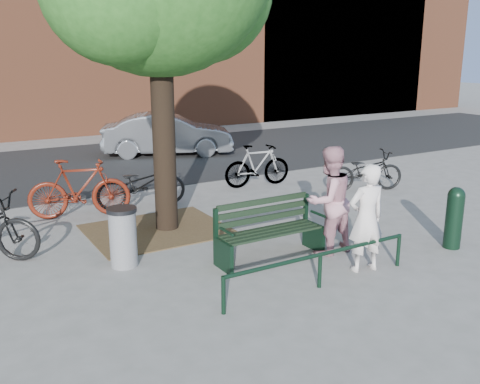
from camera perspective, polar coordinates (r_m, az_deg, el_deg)
ground at (r=8.41m, az=3.27°, el=-7.15°), size 90.00×90.00×0.00m
dirt_pit at (r=9.81m, az=-8.85°, el=-4.00°), size 2.40×2.00×0.02m
road at (r=15.90m, az=-14.06°, el=2.97°), size 40.00×7.00×0.01m
park_bench at (r=8.31m, az=3.01°, el=-3.91°), size 1.74×0.54×0.97m
guard_railing at (r=7.37m, az=8.55°, el=-7.17°), size 3.06×0.06×0.51m
person_left at (r=7.95m, az=13.32°, el=-2.72°), size 0.64×0.47×1.60m
person_right at (r=8.52m, az=9.46°, el=-0.90°), size 0.87×0.69×1.73m
bollard at (r=9.37m, az=21.90°, el=-2.35°), size 0.28×0.28×1.03m
litter_bin at (r=8.18m, az=-12.37°, el=-4.69°), size 0.44×0.44×0.91m
bicycle_b at (r=10.75m, az=-16.77°, el=0.37°), size 2.00×1.06×1.16m
bicycle_c at (r=11.19m, az=-10.47°, el=0.80°), size 1.91×0.88×0.97m
bicycle_d at (r=12.75m, az=1.87°, el=2.85°), size 1.73×0.67×1.01m
bicycle_e at (r=12.66m, az=13.25°, el=2.20°), size 1.89×1.18×0.94m
parked_car at (r=16.79m, az=-7.73°, el=6.13°), size 4.20×2.83×1.31m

